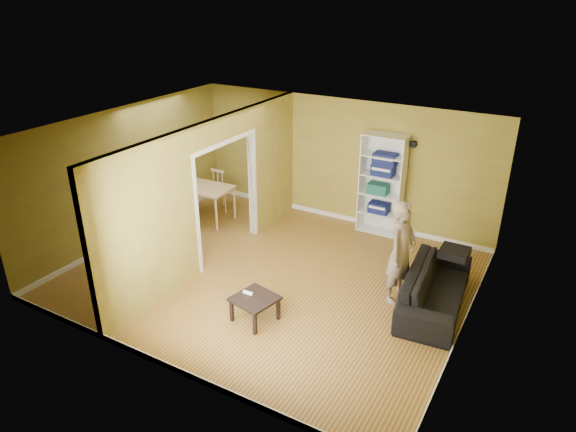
{
  "coord_description": "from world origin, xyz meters",
  "views": [
    {
      "loc": [
        4.09,
        -6.6,
        4.66
      ],
      "look_at": [
        0.2,
        0.2,
        1.1
      ],
      "focal_mm": 32.0,
      "sensor_mm": 36.0,
      "label": 1
    }
  ],
  "objects_px": {
    "sofa": "(436,283)",
    "dining_table": "(203,190)",
    "coffee_table": "(255,301)",
    "chair_near": "(188,209)",
    "chair_far": "(224,188)",
    "bookshelf": "(383,184)",
    "chair_left": "(178,193)",
    "person": "(402,244)"
  },
  "relations": [
    {
      "from": "coffee_table",
      "to": "sofa",
      "type": "bearing_deg",
      "value": 37.82
    },
    {
      "from": "person",
      "to": "sofa",
      "type": "bearing_deg",
      "value": -69.06
    },
    {
      "from": "person",
      "to": "bookshelf",
      "type": "height_order",
      "value": "bookshelf"
    },
    {
      "from": "sofa",
      "to": "dining_table",
      "type": "height_order",
      "value": "sofa"
    },
    {
      "from": "person",
      "to": "chair_far",
      "type": "height_order",
      "value": "person"
    },
    {
      "from": "bookshelf",
      "to": "chair_far",
      "type": "height_order",
      "value": "bookshelf"
    },
    {
      "from": "chair_left",
      "to": "chair_near",
      "type": "xyz_separation_m",
      "value": [
        0.7,
        -0.51,
        -0.02
      ]
    },
    {
      "from": "chair_near",
      "to": "chair_far",
      "type": "bearing_deg",
      "value": 103.2
    },
    {
      "from": "chair_near",
      "to": "sofa",
      "type": "bearing_deg",
      "value": 11.08
    },
    {
      "from": "sofa",
      "to": "bookshelf",
      "type": "xyz_separation_m",
      "value": [
        -1.71,
        2.12,
        0.61
      ]
    },
    {
      "from": "chair_left",
      "to": "chair_far",
      "type": "distance_m",
      "value": 1.01
    },
    {
      "from": "coffee_table",
      "to": "person",
      "type": "bearing_deg",
      "value": 44.28
    },
    {
      "from": "person",
      "to": "dining_table",
      "type": "relative_size",
      "value": 1.67
    },
    {
      "from": "bookshelf",
      "to": "chair_near",
      "type": "bearing_deg",
      "value": -151.2
    },
    {
      "from": "person",
      "to": "bookshelf",
      "type": "bearing_deg",
      "value": 36.54
    },
    {
      "from": "sofa",
      "to": "person",
      "type": "xyz_separation_m",
      "value": [
        -0.57,
        -0.11,
        0.58
      ]
    },
    {
      "from": "coffee_table",
      "to": "chair_left",
      "type": "xyz_separation_m",
      "value": [
        -3.62,
        2.47,
        0.14
      ]
    },
    {
      "from": "bookshelf",
      "to": "coffee_table",
      "type": "relative_size",
      "value": 3.43
    },
    {
      "from": "bookshelf",
      "to": "chair_left",
      "type": "bearing_deg",
      "value": -161.52
    },
    {
      "from": "coffee_table",
      "to": "dining_table",
      "type": "bearing_deg",
      "value": 139.34
    },
    {
      "from": "bookshelf",
      "to": "coffee_table",
      "type": "height_order",
      "value": "bookshelf"
    },
    {
      "from": "sofa",
      "to": "coffee_table",
      "type": "xyz_separation_m",
      "value": [
        -2.24,
        -1.74,
        -0.08
      ]
    },
    {
      "from": "bookshelf",
      "to": "dining_table",
      "type": "height_order",
      "value": "bookshelf"
    },
    {
      "from": "chair_left",
      "to": "chair_far",
      "type": "relative_size",
      "value": 0.97
    },
    {
      "from": "bookshelf",
      "to": "coffee_table",
      "type": "distance_m",
      "value": 3.96
    },
    {
      "from": "coffee_table",
      "to": "bookshelf",
      "type": "bearing_deg",
      "value": 82.15
    },
    {
      "from": "sofa",
      "to": "chair_left",
      "type": "distance_m",
      "value": 5.9
    },
    {
      "from": "sofa",
      "to": "chair_left",
      "type": "bearing_deg",
      "value": 77.61
    },
    {
      "from": "coffee_table",
      "to": "chair_near",
      "type": "xyz_separation_m",
      "value": [
        -2.92,
        1.96,
        0.12
      ]
    },
    {
      "from": "person",
      "to": "chair_far",
      "type": "distance_m",
      "value": 4.86
    },
    {
      "from": "chair_left",
      "to": "chair_far",
      "type": "bearing_deg",
      "value": 141.94
    },
    {
      "from": "bookshelf",
      "to": "chair_near",
      "type": "relative_size",
      "value": 2.23
    },
    {
      "from": "coffee_table",
      "to": "chair_far",
      "type": "bearing_deg",
      "value": 132.36
    },
    {
      "from": "sofa",
      "to": "dining_table",
      "type": "distance_m",
      "value": 5.25
    },
    {
      "from": "bookshelf",
      "to": "coffee_table",
      "type": "bearing_deg",
      "value": -97.85
    },
    {
      "from": "coffee_table",
      "to": "chair_near",
      "type": "distance_m",
      "value": 3.52
    },
    {
      "from": "person",
      "to": "chair_far",
      "type": "bearing_deg",
      "value": 80.77
    },
    {
      "from": "chair_far",
      "to": "bookshelf",
      "type": "bearing_deg",
      "value": -166.78
    },
    {
      "from": "chair_left",
      "to": "dining_table",
      "type": "bearing_deg",
      "value": 101.29
    },
    {
      "from": "sofa",
      "to": "dining_table",
      "type": "relative_size",
      "value": 1.82
    },
    {
      "from": "bookshelf",
      "to": "chair_far",
      "type": "bearing_deg",
      "value": -168.99
    },
    {
      "from": "dining_table",
      "to": "chair_far",
      "type": "bearing_deg",
      "value": 86.91
    }
  ]
}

